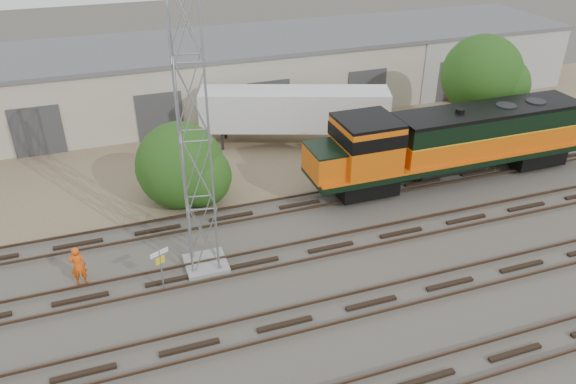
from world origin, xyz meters
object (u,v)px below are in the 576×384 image
object	(u,v)px
signal_tower	(195,141)
semi_trailer	(299,111)
locomotive	(451,142)
worker	(78,266)

from	to	relation	value
signal_tower	semi_trailer	bearing A→B (deg)	52.27
locomotive	signal_tower	distance (m)	16.76
signal_tower	semi_trailer	distance (m)	15.40
locomotive	signal_tower	world-z (taller)	signal_tower
locomotive	signal_tower	xyz separation A→B (m)	(-15.82, -3.80, 4.01)
locomotive	signal_tower	size ratio (longest dim) A/B	1.39
signal_tower	semi_trailer	xyz separation A→B (m)	(9.08, 11.74, -4.09)
locomotive	worker	bearing A→B (deg)	-171.47
worker	semi_trailer	xyz separation A→B (m)	(14.78, 11.17, 1.48)
locomotive	semi_trailer	world-z (taller)	locomotive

